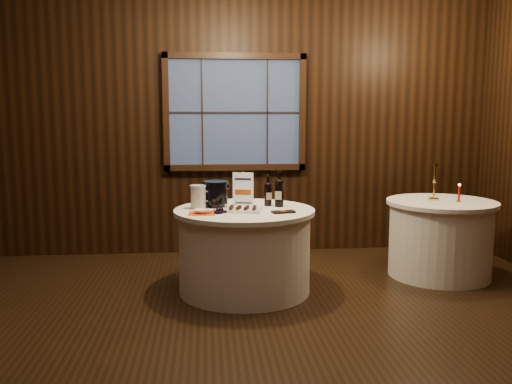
{
  "coord_description": "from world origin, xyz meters",
  "views": [
    {
      "loc": [
        -0.35,
        -3.84,
        1.61
      ],
      "look_at": [
        0.1,
        0.9,
        0.94
      ],
      "focal_mm": 38.0,
      "sensor_mm": 36.0,
      "label": 1
    }
  ],
  "objects": [
    {
      "name": "back_wall",
      "position": [
        0.0,
        2.48,
        1.54
      ],
      "size": [
        6.0,
        0.1,
        3.0
      ],
      "color": "black",
      "rests_on": "ground"
    },
    {
      "name": "orange_napkin",
      "position": [
        -0.38,
        0.8,
        0.77
      ],
      "size": [
        0.23,
        0.23,
        0.0
      ],
      "primitive_type": "cube",
      "rotation": [
        0.0,
        0.0,
        -0.01
      ],
      "color": "#E53F13",
      "rests_on": "main_table"
    },
    {
      "name": "port_bottle_right",
      "position": [
        0.33,
        1.1,
        0.92
      ],
      "size": [
        0.08,
        0.09,
        0.35
      ],
      "rotation": [
        0.0,
        0.0,
        -0.36
      ],
      "color": "black",
      "rests_on": "main_table"
    },
    {
      "name": "glass_pitcher",
      "position": [
        -0.42,
        1.08,
        0.88
      ],
      "size": [
        0.2,
        0.15,
        0.21
      ],
      "rotation": [
        0.0,
        0.0,
        0.03
      ],
      "color": "white",
      "rests_on": "main_table"
    },
    {
      "name": "grape_bunch",
      "position": [
        -0.23,
        0.78,
        0.79
      ],
      "size": [
        0.18,
        0.1,
        0.04
      ],
      "rotation": [
        0.0,
        0.0,
        0.28
      ],
      "color": "black",
      "rests_on": "main_table"
    },
    {
      "name": "brass_candlestick",
      "position": [
        1.94,
        1.35,
        0.9
      ],
      "size": [
        0.1,
        0.1,
        0.37
      ],
      "color": "#B79039",
      "rests_on": "side_table"
    },
    {
      "name": "chocolate_plate",
      "position": [
        -0.02,
        0.88,
        0.79
      ],
      "size": [
        0.37,
        0.29,
        0.05
      ],
      "rotation": [
        0.0,
        0.0,
        -0.24
      ],
      "color": "white",
      "rests_on": "main_table"
    },
    {
      "name": "main_table",
      "position": [
        0.0,
        1.0,
        0.39
      ],
      "size": [
        1.28,
        1.28,
        0.77
      ],
      "color": "white",
      "rests_on": "ground"
    },
    {
      "name": "side_table",
      "position": [
        2.0,
        1.3,
        0.39
      ],
      "size": [
        1.08,
        1.08,
        0.77
      ],
      "color": "white",
      "rests_on": "ground"
    },
    {
      "name": "chocolate_box",
      "position": [
        0.32,
        0.77,
        0.78
      ],
      "size": [
        0.21,
        0.14,
        0.02
      ],
      "primitive_type": "cube",
      "rotation": [
        0.0,
        0.0,
        0.2
      ],
      "color": "black",
      "rests_on": "main_table"
    },
    {
      "name": "ground",
      "position": [
        0.0,
        0.0,
        0.0
      ],
      "size": [
        6.0,
        6.0,
        0.0
      ],
      "primitive_type": "plane",
      "color": "black",
      "rests_on": "ground"
    },
    {
      "name": "sign_stand",
      "position": [
        0.01,
        1.24,
        0.88
      ],
      "size": [
        0.19,
        0.14,
        0.32
      ],
      "rotation": [
        0.0,
        0.0,
        -0.28
      ],
      "color": "silver",
      "rests_on": "main_table"
    },
    {
      "name": "port_bottle_left",
      "position": [
        0.23,
        1.16,
        0.9
      ],
      "size": [
        0.07,
        0.08,
        0.29
      ],
      "rotation": [
        0.0,
        0.0,
        0.18
      ],
      "color": "black",
      "rests_on": "main_table"
    },
    {
      "name": "ice_bucket",
      "position": [
        -0.26,
        1.15,
        0.9
      ],
      "size": [
        0.24,
        0.24,
        0.24
      ],
      "color": "black",
      "rests_on": "main_table"
    },
    {
      "name": "cracker_bowl",
      "position": [
        -0.38,
        0.8,
        0.79
      ],
      "size": [
        0.16,
        0.16,
        0.03
      ],
      "primitive_type": "imported",
      "rotation": [
        0.0,
        0.0,
        -0.21
      ],
      "color": "white",
      "rests_on": "orange_napkin"
    },
    {
      "name": "red_candle",
      "position": [
        2.12,
        1.19,
        0.84
      ],
      "size": [
        0.05,
        0.05,
        0.18
      ],
      "color": "#B79039",
      "rests_on": "side_table"
    }
  ]
}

